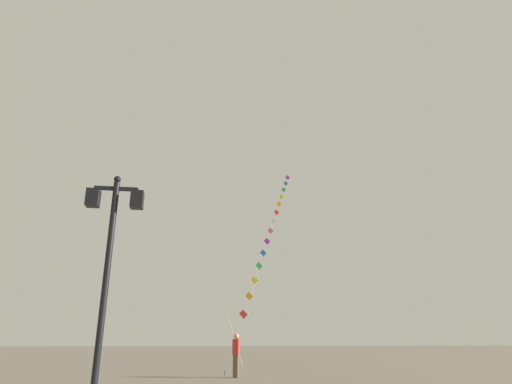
% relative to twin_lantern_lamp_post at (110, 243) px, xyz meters
% --- Properties ---
extents(ground_plane, '(160.00, 160.00, 0.00)m').
position_rel_twin_lantern_lamp_post_xyz_m(ground_plane, '(1.96, 11.61, -3.49)').
color(ground_plane, '#756B5B').
extents(twin_lantern_lamp_post, '(1.26, 0.28, 5.07)m').
position_rel_twin_lantern_lamp_post_xyz_m(twin_lantern_lamp_post, '(0.00, 0.00, 0.00)').
color(twin_lantern_lamp_post, black).
rests_on(twin_lantern_lamp_post, ground_plane).
extents(kite_train, '(7.07, 16.78, 16.11)m').
position_rel_twin_lantern_lamp_post_xyz_m(kite_train, '(7.10, 19.36, 5.17)').
color(kite_train, brown).
rests_on(kite_train, ground_plane).
extents(kite_flyer, '(0.35, 0.63, 1.71)m').
position_rel_twin_lantern_lamp_post_xyz_m(kite_flyer, '(3.76, 9.04, -2.59)').
color(kite_flyer, brown).
rests_on(kite_flyer, ground_plane).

